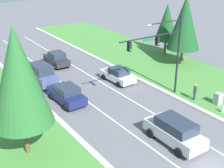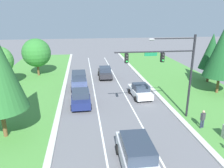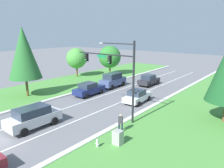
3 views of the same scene
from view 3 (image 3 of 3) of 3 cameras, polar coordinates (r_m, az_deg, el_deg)
name	(u,v)px [view 3 (image 3 of 3)]	position (r m, az deg, el deg)	size (l,w,h in m)	color
traffic_signal_mast	(116,68)	(20.70, 1.02, 4.25)	(7.03, 0.41, 7.67)	black
navy_sedan	(89,89)	(29.80, -6.05, -1.28)	(2.17, 4.62, 1.73)	navy
charcoal_sedan	(149,80)	(35.45, 9.59, 1.03)	(2.02, 4.25, 1.75)	#28282D
slate_blue_suv	(113,80)	(33.85, 0.21, 1.07)	(2.21, 4.66, 2.21)	#475684
white_sedan	(137,96)	(26.76, 6.61, -3.14)	(2.17, 4.33, 1.60)	white
silver_suv	(33,117)	(20.92, -19.90, -8.08)	(2.18, 4.88, 1.96)	silver
utility_cabinet	(118,138)	(17.03, 1.52, -13.90)	(0.70, 0.60, 1.19)	#9E9E99
pedestrian	(121,122)	(18.81, 2.25, -9.98)	(0.43, 0.35, 1.69)	#232842
fire_hydrant	(97,143)	(16.83, -3.85, -15.24)	(0.34, 0.20, 0.70)	#B7B7BC
oak_near_left_tree	(77,58)	(41.67, -9.26, 6.64)	(3.81, 3.81, 5.47)	brown
oak_far_left_tree	(110,57)	(42.82, -0.56, 7.10)	(4.30, 4.30, 5.79)	brown
conifer_mid_left_tree	(24,53)	(30.28, -22.04, 7.52)	(4.15, 4.15, 9.10)	brown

